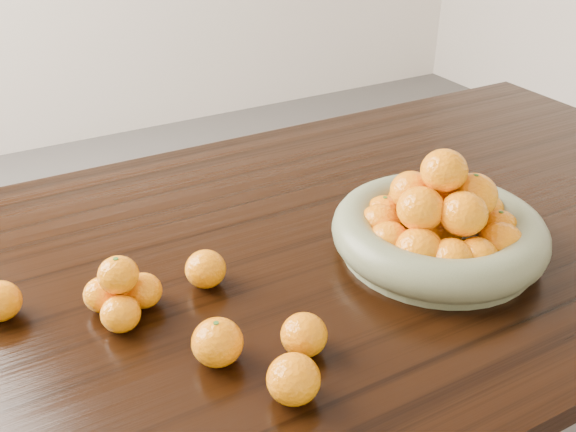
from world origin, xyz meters
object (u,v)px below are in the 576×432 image
fruit_bowl (440,227)px  orange_pyramid (121,293)px  loose_orange_0 (217,342)px  dining_table (304,284)px

fruit_bowl → orange_pyramid: size_ratio=3.13×
orange_pyramid → loose_orange_0: orange_pyramid is taller
loose_orange_0 → orange_pyramid: bearing=117.2°
fruit_bowl → orange_pyramid: fruit_bowl is taller
dining_table → orange_pyramid: (-0.34, -0.04, 0.13)m
dining_table → orange_pyramid: bearing=-173.3°
dining_table → fruit_bowl: (0.19, -0.14, 0.14)m
fruit_bowl → dining_table: bearing=144.3°
fruit_bowl → loose_orange_0: (-0.45, -0.07, -0.02)m
dining_table → fruit_bowl: size_ratio=5.41×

